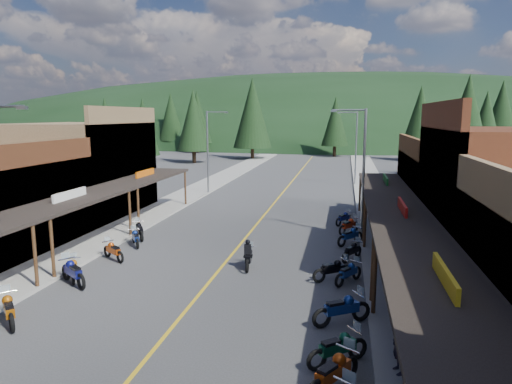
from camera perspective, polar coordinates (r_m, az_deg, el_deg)
The scene contains 39 objects.
ground at distance 22.51m, azimuth -5.02°, elevation -10.17°, with size 220.00×220.00×0.00m, color #38383A.
centerline at distance 41.48m, azimuth 2.62°, elevation -0.97°, with size 0.15×90.00×0.01m, color gold.
sidewalk_west at distance 43.57m, azimuth -8.76°, elevation -0.47°, with size 3.40×94.00×0.15m, color gray.
sidewalk_east at distance 41.13m, azimuth 14.70°, elevation -1.28°, with size 3.40×94.00×0.15m, color gray.
shop_west_3 at distance 37.52m, azimuth -20.79°, elevation 2.72°, with size 10.90×10.20×8.20m.
shop_east_3 at distance 32.98m, azimuth 24.60°, elevation -0.12°, with size 10.90×10.20×6.20m.
streetlight_1 at distance 44.38m, azimuth -5.90°, elevation 5.48°, with size 2.16×0.18×8.00m.
streetlight_2 at distance 28.53m, azimuth 13.02°, elevation 3.03°, with size 2.16×0.18×8.00m.
streetlight_3 at distance 50.45m, azimuth 12.24°, elevation 5.80°, with size 2.16×0.18×8.00m.
ridge_hill at distance 155.64m, azimuth 8.92°, elevation 6.66°, with size 310.00×140.00×60.00m, color black.
pine_0 at distance 94.30m, azimuth -18.30°, elevation 8.42°, with size 5.04×5.04×11.00m.
pine_1 at distance 95.18m, azimuth -7.37°, elevation 9.28°, with size 5.88×5.88×12.50m.
pine_2 at distance 79.95m, azimuth -0.45°, elevation 9.86°, with size 6.72×6.72×14.00m.
pine_3 at distance 86.37m, azimuth 9.88°, elevation 8.70°, with size 5.04×5.04×11.00m.
pine_4 at distance 81.24m, azimuth 19.83°, elevation 8.76°, with size 5.88×5.88×12.50m.
pine_5 at distance 96.51m, azimuth 28.31°, elevation 8.68°, with size 6.72×6.72×14.00m.
pine_7 at distance 103.55m, azimuth -10.57°, elevation 9.21°, with size 5.88×5.88×12.50m.
pine_8 at distance 66.52m, azimuth -13.92°, elevation 7.90°, with size 4.48×4.48×10.00m.
pine_9 at distance 67.80m, azimuth 26.75°, elevation 7.54°, with size 4.93×4.93×10.80m.
pine_10 at distance 74.31m, azimuth -7.83°, elevation 8.86°, with size 5.38×5.38×11.60m.
pine_11 at distance 60.01m, azimuth 24.88°, elevation 8.31°, with size 5.82×5.82×12.40m.
bike_west_5 at distance 19.43m, azimuth -28.53°, elevation -12.64°, with size 0.73×2.19×1.25m, color #A5550B, non-canonical shape.
bike_west_6 at distance 22.40m, azimuth -21.91°, elevation -9.15°, with size 0.78×2.33×1.33m, color navy, non-canonical shape.
bike_west_7 at distance 23.09m, azimuth -21.84°, elevation -8.88°, with size 0.65×1.94×1.11m, color #C96B0E, non-canonical shape.
bike_west_8 at distance 25.41m, azimuth -17.41°, elevation -6.92°, with size 0.66×1.99×1.13m, color #A53B0B, non-canonical shape.
bike_west_9 at distance 27.75m, azimuth -14.84°, elevation -5.47°, with size 0.63×1.90×1.08m, color navy, non-canonical shape.
bike_west_10 at distance 29.22m, azimuth -14.37°, elevation -4.58°, with size 0.70×2.09×1.19m, color black, non-canonical shape.
bike_east_4 at distance 13.60m, azimuth 9.64°, elevation -21.24°, with size 0.76×2.29×1.31m, color #A83C0C, non-canonical shape.
bike_east_5 at distance 14.91m, azimuth 10.19°, elevation -18.48°, with size 0.72×2.15×1.23m, color #0D412A, non-canonical shape.
bike_east_6 at distance 17.43m, azimuth 10.68°, elevation -14.01°, with size 0.77×2.32×1.33m, color navy, non-canonical shape.
bike_east_7 at distance 21.47m, azimuth 11.48°, elevation -9.74°, with size 0.65×1.96×1.12m, color navy, non-canonical shape.
bike_east_8 at distance 21.68m, azimuth 9.59°, elevation -9.42°, with size 0.68×2.05×1.17m, color black, non-canonical shape.
bike_east_9 at distance 24.79m, azimuth 11.90°, elevation -7.13°, with size 0.65×1.94×1.11m, color black, non-canonical shape.
bike_east_10 at distance 27.63m, azimuth 11.70°, elevation -5.29°, with size 0.70×2.10×1.20m, color navy, non-canonical shape.
bike_east_11 at distance 30.23m, azimuth 11.53°, elevation -4.03°, with size 0.68×2.04×1.17m, color red, non-canonical shape.
bike_east_12 at distance 32.52m, azimuth 10.94°, elevation -3.14°, with size 0.62×1.86×1.06m, color navy, non-canonical shape.
rider_on_bike at distance 23.07m, azimuth -0.94°, elevation -8.02°, with size 0.90×2.09×1.54m.
pedestrian_east_a at distance 14.54m, azimuth 17.57°, elevation -17.60°, with size 0.66×0.43×1.81m, color black.
pedestrian_east_b at distance 34.21m, azimuth 13.68°, elevation -1.85°, with size 0.80×0.46×1.65m, color brown.
Camera 1 is at (5.96, -20.34, 7.59)m, focal length 32.00 mm.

